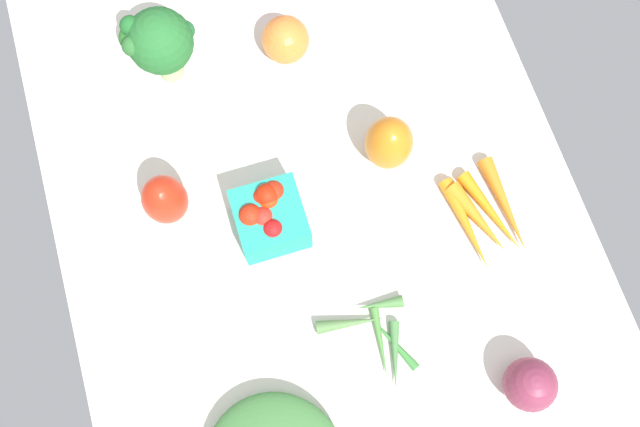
% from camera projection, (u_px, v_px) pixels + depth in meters
% --- Properties ---
extents(tablecloth, '(1.04, 0.76, 0.02)m').
position_uv_depth(tablecloth, '(320.00, 219.00, 1.06)').
color(tablecloth, silver).
rests_on(tablecloth, ground).
extents(red_onion_near_basket, '(0.07, 0.07, 0.07)m').
position_uv_depth(red_onion_near_basket, '(530.00, 384.00, 0.94)').
color(red_onion_near_basket, '#833047').
rests_on(red_onion_near_basket, tablecloth).
extents(okra_pile, '(0.13, 0.13, 0.02)m').
position_uv_depth(okra_pile, '(375.00, 332.00, 0.99)').
color(okra_pile, '#408B3E').
rests_on(okra_pile, tablecloth).
extents(heirloom_tomato_orange, '(0.07, 0.07, 0.07)m').
position_uv_depth(heirloom_tomato_orange, '(285.00, 40.00, 1.09)').
color(heirloom_tomato_orange, orange).
rests_on(heirloom_tomato_orange, tablecloth).
extents(carrot_bunch, '(0.16, 0.10, 0.03)m').
position_uv_depth(carrot_bunch, '(486.00, 215.00, 1.04)').
color(carrot_bunch, orange).
rests_on(carrot_bunch, tablecloth).
extents(berry_basket, '(0.10, 0.10, 0.08)m').
position_uv_depth(berry_basket, '(269.00, 216.00, 1.01)').
color(berry_basket, teal).
rests_on(berry_basket, tablecloth).
extents(broccoli_head, '(0.10, 0.11, 0.14)m').
position_uv_depth(broccoli_head, '(158.00, 42.00, 1.04)').
color(broccoli_head, '#A4C082').
rests_on(broccoli_head, tablecloth).
extents(bell_pepper_red, '(0.07, 0.07, 0.10)m').
position_uv_depth(bell_pepper_red, '(165.00, 200.00, 1.00)').
color(bell_pepper_red, red).
rests_on(bell_pepper_red, tablecloth).
extents(bell_pepper_orange, '(0.08, 0.08, 0.10)m').
position_uv_depth(bell_pepper_orange, '(389.00, 143.00, 1.03)').
color(bell_pepper_orange, orange).
rests_on(bell_pepper_orange, tablecloth).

